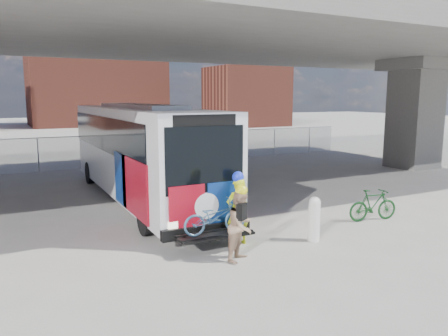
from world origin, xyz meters
TOP-DOWN VIEW (x-y plane):
  - ground at (0.00, 0.00)m, footprint 160.00×160.00m
  - bus at (-2.00, 3.34)m, footprint 2.67×12.90m
  - overpass at (0.00, 4.00)m, footprint 40.00×16.00m
  - chainlink_fence at (0.00, 12.00)m, footprint 30.00×0.06m
  - brick_buildings at (1.23, 48.23)m, footprint 54.00×22.00m
  - smokestack at (14.00, 55.00)m, footprint 2.20×2.20m
  - bollard at (0.81, -3.73)m, footprint 0.33×0.33m
  - cyclist_hivis at (-1.19, -2.99)m, footprint 0.67×0.44m
  - cyclist_tan at (-1.69, -4.05)m, footprint 1.06×1.01m
  - bike_parked at (3.79, -2.99)m, footprint 1.78×0.80m

SIDE VIEW (x-z plane):
  - ground at x=0.00m, z-range 0.00..0.00m
  - bike_parked at x=3.79m, z-range 0.00..1.03m
  - bollard at x=0.81m, z-range 0.04..1.30m
  - cyclist_tan at x=-1.69m, z-range -0.05..1.84m
  - cyclist_hivis at x=-1.19m, z-range -0.04..1.97m
  - chainlink_fence at x=0.00m, z-range -13.58..16.42m
  - bus at x=-2.00m, z-range 0.26..3.95m
  - brick_buildings at x=1.23m, z-range -0.58..11.42m
  - overpass at x=0.00m, z-range 2.57..10.52m
  - smokestack at x=14.00m, z-range 0.00..25.00m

